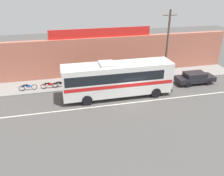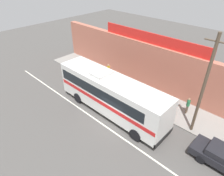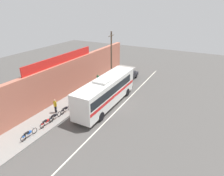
# 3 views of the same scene
# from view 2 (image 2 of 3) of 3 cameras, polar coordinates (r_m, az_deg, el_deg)

# --- Properties ---
(ground_plane) EXTENTS (70.00, 70.00, 0.00)m
(ground_plane) POSITION_cam_2_polar(r_m,az_deg,el_deg) (17.31, 0.62, -10.17)
(ground_plane) COLOR #4F4C49
(sidewalk_slab) EXTENTS (30.00, 3.60, 0.14)m
(sidewalk_slab) POSITION_cam_2_polar(r_m,az_deg,el_deg) (20.54, 10.61, -2.70)
(sidewalk_slab) COLOR gray
(sidewalk_slab) RESTS_ON ground_plane
(storefront_facade) EXTENTS (30.00, 0.70, 4.80)m
(storefront_facade) POSITION_cam_2_polar(r_m,az_deg,el_deg) (20.97, 14.59, 5.01)
(storefront_facade) COLOR #B26651
(storefront_facade) RESTS_ON ground_plane
(storefront_billboard) EXTENTS (12.33, 0.12, 1.10)m
(storefront_billboard) POSITION_cam_2_polar(r_m,az_deg,el_deg) (20.65, 11.52, 13.92)
(storefront_billboard) COLOR red
(storefront_billboard) RESTS_ON storefront_facade
(road_center_stripe) EXTENTS (30.00, 0.14, 0.01)m
(road_center_stripe) POSITION_cam_2_polar(r_m,az_deg,el_deg) (16.89, -1.28, -11.49)
(road_center_stripe) COLOR silver
(road_center_stripe) RESTS_ON ground_plane
(intercity_bus) EXTENTS (11.18, 2.67, 3.78)m
(intercity_bus) POSITION_cam_2_polar(r_m,az_deg,el_deg) (17.32, -0.49, -1.40)
(intercity_bus) COLOR silver
(intercity_bus) RESTS_ON ground_plane
(utility_pole) EXTENTS (1.60, 0.22, 8.10)m
(utility_pole) POSITION_cam_2_polar(r_m,az_deg,el_deg) (15.41, 25.15, 0.38)
(utility_pole) COLOR brown
(utility_pole) RESTS_ON sidewalk_slab
(motorcycle_red) EXTENTS (1.94, 0.56, 0.94)m
(motorcycle_red) POSITION_cam_2_polar(r_m,az_deg,el_deg) (24.39, -6.70, 5.09)
(motorcycle_red) COLOR black
(motorcycle_red) RESTS_ON sidewalk_slab
(motorcycle_blue) EXTENTS (1.92, 0.56, 0.94)m
(motorcycle_blue) POSITION_cam_2_polar(r_m,az_deg,el_deg) (26.04, -9.96, 6.67)
(motorcycle_blue) COLOR black
(motorcycle_blue) RESTS_ON sidewalk_slab
(motorcycle_green) EXTENTS (1.89, 0.56, 0.94)m
(motorcycle_green) POSITION_cam_2_polar(r_m,az_deg,el_deg) (22.41, -1.69, 2.65)
(motorcycle_green) COLOR black
(motorcycle_green) RESTS_ON sidewalk_slab
(motorcycle_purple) EXTENTS (1.96, 0.56, 0.94)m
(motorcycle_purple) POSITION_cam_2_polar(r_m,az_deg,el_deg) (23.57, -4.77, 4.17)
(motorcycle_purple) COLOR black
(motorcycle_purple) RESTS_ON sidewalk_slab
(pedestrian_by_curb) EXTENTS (0.30, 0.48, 1.66)m
(pedestrian_by_curb) POSITION_cam_2_polar(r_m,az_deg,el_deg) (18.82, 21.25, -4.44)
(pedestrian_by_curb) COLOR brown
(pedestrian_by_curb) RESTS_ON sidewalk_slab
(pedestrian_near_shop) EXTENTS (0.30, 0.48, 1.71)m
(pedestrian_near_shop) POSITION_cam_2_polar(r_m,az_deg,el_deg) (20.12, 6.05, 0.56)
(pedestrian_near_shop) COLOR navy
(pedestrian_near_shop) RESTS_ON sidewalk_slab
(pedestrian_far_right) EXTENTS (0.30, 0.48, 1.71)m
(pedestrian_far_right) POSITION_cam_2_polar(r_m,az_deg,el_deg) (23.12, -1.08, 5.29)
(pedestrian_far_right) COLOR black
(pedestrian_far_right) RESTS_ON sidewalk_slab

